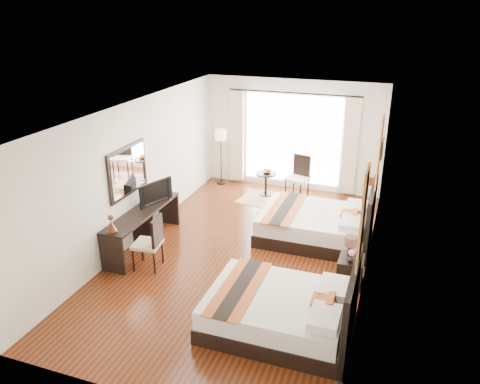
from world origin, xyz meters
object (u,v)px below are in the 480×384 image
(side_table, at_px, (266,184))
(desk_chair, at_px, (149,252))
(console_desk, at_px, (143,228))
(nightstand, at_px, (350,271))
(fruit_bowl, at_px, (267,172))
(television, at_px, (153,191))
(vase, at_px, (351,258))
(bed_far, at_px, (318,224))
(bed_near, at_px, (283,310))
(table_lamp, at_px, (351,242))
(floor_lamp, at_px, (221,139))
(window_chair, at_px, (297,185))

(side_table, bearing_deg, desk_chair, -104.07)
(console_desk, distance_m, desk_chair, 0.87)
(nightstand, xyz_separation_m, fruit_bowl, (-2.47, 3.36, 0.37))
(fruit_bowl, bearing_deg, desk_chair, -104.37)
(television, height_order, side_table, television)
(desk_chair, bearing_deg, vase, -178.23)
(vase, distance_m, desk_chair, 3.55)
(bed_far, bearing_deg, bed_near, -89.18)
(fruit_bowl, bearing_deg, console_desk, -114.89)
(vase, bearing_deg, side_table, 125.58)
(table_lamp, relative_size, floor_lamp, 0.24)
(nightstand, height_order, console_desk, console_desk)
(table_lamp, distance_m, floor_lamp, 5.32)
(window_chair, bearing_deg, side_table, -63.38)
(table_lamp, height_order, vase, table_lamp)
(bed_near, distance_m, table_lamp, 1.85)
(vase, xyz_separation_m, side_table, (-2.50, 3.49, -0.27))
(nightstand, bearing_deg, bed_near, -116.74)
(bed_far, distance_m, table_lamp, 1.64)
(console_desk, distance_m, television, 0.76)
(table_lamp, bearing_deg, side_table, 126.88)
(bed_far, xyz_separation_m, console_desk, (-3.20, -1.43, 0.06))
(bed_far, bearing_deg, television, -162.71)
(table_lamp, bearing_deg, desk_chair, -167.74)
(bed_near, xyz_separation_m, side_table, (-1.71, 4.91, -0.01))
(nightstand, bearing_deg, floor_lamp, 135.67)
(vase, relative_size, fruit_bowl, 0.56)
(vase, bearing_deg, desk_chair, -171.26)
(table_lamp, relative_size, vase, 2.89)
(bed_near, xyz_separation_m, window_chair, (-0.94, 5.06, 0.01))
(console_desk, bearing_deg, nightstand, -0.32)
(desk_chair, xyz_separation_m, side_table, (1.01, 4.03, -0.01))
(nightstand, relative_size, desk_chair, 0.50)
(floor_lamp, relative_size, fruit_bowl, 6.79)
(table_lamp, relative_size, console_desk, 0.16)
(vase, bearing_deg, nightstand, 90.31)
(vase, xyz_separation_m, television, (-4.00, 0.60, 0.43))
(side_table, bearing_deg, floor_lamp, 163.40)
(side_table, bearing_deg, table_lamp, -53.12)
(console_desk, bearing_deg, bed_far, 24.18)
(side_table, height_order, window_chair, window_chair)
(bed_far, height_order, console_desk, bed_far)
(bed_far, xyz_separation_m, table_lamp, (0.79, -1.38, 0.42))
(bed_far, xyz_separation_m, nightstand, (0.82, -1.46, -0.08))
(bed_near, xyz_separation_m, nightstand, (0.78, 1.55, -0.07))
(console_desk, bearing_deg, floor_lamp, 87.35)
(nightstand, xyz_separation_m, television, (-4.00, 0.47, 0.75))
(nightstand, distance_m, side_table, 4.18)
(console_desk, bearing_deg, fruit_bowl, 65.11)
(bed_near, bearing_deg, floor_lamp, 120.00)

